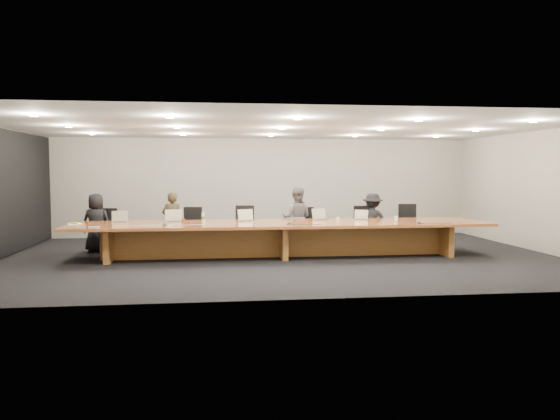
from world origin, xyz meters
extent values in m
plane|color=black|center=(0.00, 0.00, 0.00)|extent=(12.00, 12.00, 0.00)
cube|color=silver|center=(0.00, 4.00, 1.40)|extent=(12.00, 0.02, 2.80)
cube|color=brown|center=(0.00, 0.00, 0.72)|extent=(9.00, 1.80, 0.06)
cube|color=brown|center=(0.00, 0.00, 0.34)|extent=(7.65, 0.15, 0.69)
cube|color=brown|center=(-3.60, 0.00, 0.34)|extent=(0.12, 1.26, 0.69)
cube|color=brown|center=(0.00, 0.00, 0.34)|extent=(0.12, 1.26, 0.69)
cube|color=brown|center=(3.60, 0.00, 0.34)|extent=(0.12, 1.26, 0.69)
imported|color=black|center=(-4.15, 1.22, 0.68)|extent=(0.72, 0.53, 1.36)
imported|color=#2F291A|center=(-2.42, 1.20, 0.69)|extent=(0.57, 0.44, 1.38)
imported|color=slate|center=(0.52, 1.24, 0.74)|extent=(0.85, 0.74, 1.48)
imported|color=black|center=(2.37, 1.13, 0.66)|extent=(0.97, 0.73, 1.33)
cylinder|color=silver|center=(-1.69, 0.09, 0.86)|extent=(0.08, 0.08, 0.22)
cylinder|color=brown|center=(-2.12, 0.21, 0.79)|extent=(0.09, 0.09, 0.09)
cone|color=white|center=(1.30, 0.22, 0.79)|extent=(0.08, 0.08, 0.09)
cone|color=white|center=(2.64, 0.19, 0.80)|extent=(0.10, 0.10, 0.09)
cube|color=silver|center=(-4.35, 0.09, 0.76)|extent=(0.33, 0.29, 0.02)
cube|color=#68C434|center=(-4.35, 0.08, 0.78)|extent=(0.18, 0.14, 0.03)
cube|color=#B0B1B5|center=(-3.79, -0.72, 0.77)|extent=(0.25, 0.21, 0.03)
cone|color=black|center=(-2.45, -0.43, 0.77)|extent=(0.14, 0.14, 0.03)
cone|color=black|center=(0.10, -0.47, 0.77)|extent=(0.17, 0.17, 0.03)
cone|color=black|center=(2.88, -0.58, 0.77)|extent=(0.16, 0.16, 0.03)
camera|label=1|loc=(-1.50, -11.69, 1.84)|focal=35.00mm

